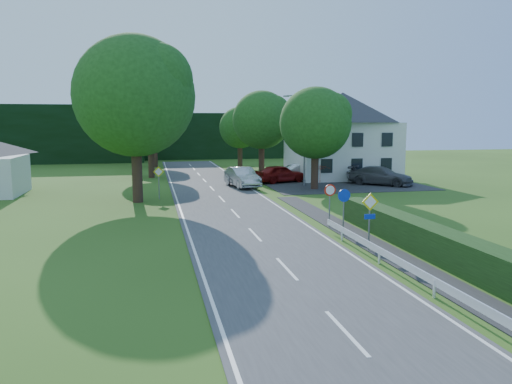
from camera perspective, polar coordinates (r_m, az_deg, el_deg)
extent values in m
plane|color=#2E4E16|center=(14.17, 10.21, -15.64)|extent=(160.00, 160.00, 0.00)
cube|color=#3D3D40|center=(32.87, -2.97, -1.87)|extent=(7.00, 80.00, 0.04)
cube|color=black|center=(18.07, 22.70, -10.80)|extent=(1.50, 44.00, 0.04)
cube|color=black|center=(48.42, 8.75, 1.23)|extent=(14.00, 16.00, 0.04)
cube|color=white|center=(32.53, -8.64, -2.01)|extent=(0.12, 80.00, 0.01)
cube|color=white|center=(33.51, 2.53, -1.64)|extent=(0.12, 80.00, 0.01)
cube|color=black|center=(79.10, -2.45, 6.44)|extent=(30.00, 5.00, 7.00)
cube|color=white|center=(51.69, 9.72, 4.73)|extent=(10.00, 8.00, 5.60)
pyramid|color=#25252A|center=(51.64, 9.84, 9.49)|extent=(10.60, 8.40, 3.00)
cylinder|color=slate|center=(44.05, 5.58, 5.82)|extent=(0.16, 0.16, 8.00)
cylinder|color=slate|center=(43.84, 4.63, 10.92)|extent=(1.70, 0.10, 0.10)
cube|color=slate|center=(43.59, 3.48, 10.88)|extent=(0.50, 0.18, 0.12)
cylinder|color=slate|center=(22.49, 12.81, -3.61)|extent=(0.07, 0.07, 2.40)
cube|color=yellow|center=(22.29, 12.92, -1.11)|extent=(0.78, 0.04, 0.78)
cube|color=white|center=(22.29, 12.92, -1.11)|extent=(0.57, 0.05, 0.57)
cube|color=#0C31B8|center=(22.40, 12.87, -2.75)|extent=(0.50, 0.04, 0.22)
cylinder|color=slate|center=(25.22, 9.96, -2.52)|extent=(0.07, 0.07, 2.20)
cylinder|color=#0C31B8|center=(25.03, 10.04, -0.39)|extent=(0.64, 0.04, 0.64)
cylinder|color=slate|center=(27.05, 8.39, -1.77)|extent=(0.07, 0.07, 2.20)
cylinder|color=red|center=(26.88, 8.46, 0.22)|extent=(0.64, 0.04, 0.64)
cylinder|color=white|center=(26.86, 8.47, 0.21)|extent=(0.48, 0.04, 0.48)
cylinder|color=slate|center=(37.28, -11.04, 0.84)|extent=(0.07, 0.07, 2.20)
cube|color=yellow|center=(37.14, -11.08, 2.29)|extent=(0.78, 0.04, 0.78)
cube|color=white|center=(37.14, -11.08, 2.29)|extent=(0.57, 0.05, 0.57)
imported|color=#B1B2B6|center=(43.33, -1.59, 1.70)|extent=(2.56, 5.40, 1.71)
imported|color=black|center=(44.40, -3.01, 1.45)|extent=(1.06, 2.20, 1.11)
imported|color=maroon|center=(46.76, 2.77, 2.11)|extent=(5.20, 3.36, 1.65)
imported|color=#B6B6BB|center=(49.31, 5.41, 2.32)|extent=(4.86, 2.79, 1.51)
imported|color=#4A494E|center=(46.29, 14.10, 1.82)|extent=(5.72, 5.55, 1.65)
imported|color=silver|center=(50.10, 12.13, 2.28)|extent=(6.07, 4.23, 1.54)
imported|color=red|center=(46.56, 7.36, 2.05)|extent=(2.19, 2.21, 1.67)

